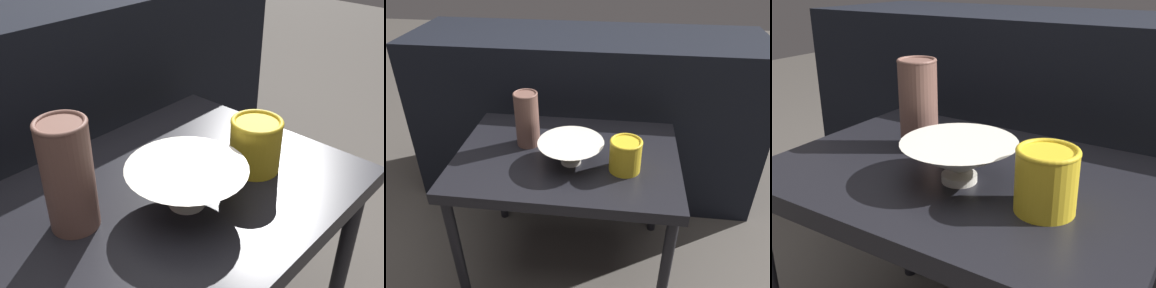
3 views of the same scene
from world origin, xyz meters
TOP-DOWN VIEW (x-y plane):
  - ground_plane at (0.00, 0.00)m, footprint 8.00×8.00m
  - table at (0.00, 0.00)m, footprint 0.78×0.55m
  - couch_backdrop at (0.00, 0.59)m, footprint 1.64×0.50m
  - bowl at (0.02, -0.05)m, footprint 0.22×0.22m
  - vase_textured_left at (-0.15, 0.05)m, footprint 0.09×0.09m
  - vase_colorful_right at (0.20, -0.07)m, footprint 0.11×0.11m

SIDE VIEW (x-z plane):
  - ground_plane at x=0.00m, z-range 0.00..0.00m
  - couch_backdrop at x=0.00m, z-range 0.00..0.80m
  - table at x=0.00m, z-range 0.22..0.76m
  - bowl at x=0.02m, z-range 0.55..0.63m
  - vase_colorful_right at x=0.20m, z-range 0.55..0.66m
  - vase_textured_left at x=-0.15m, z-range 0.55..0.75m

